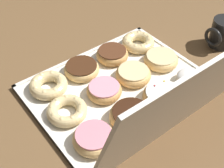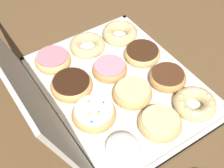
{
  "view_description": "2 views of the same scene",
  "coord_description": "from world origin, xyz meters",
  "px_view_note": "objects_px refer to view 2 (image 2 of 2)",
  "views": [
    {
      "loc": [
        0.43,
        0.52,
        0.67
      ],
      "look_at": [
        0.04,
        0.02,
        0.06
      ],
      "focal_mm": 48.2,
      "sensor_mm": 36.0,
      "label": 1
    },
    {
      "loc": [
        -0.51,
        0.37,
        0.72
      ],
      "look_at": [
        -0.01,
        0.04,
        0.05
      ],
      "focal_mm": 51.37,
      "sensor_mm": 36.0,
      "label": 2
    }
  ],
  "objects_px": {
    "cruller_donut_3": "(120,33)",
    "sprinkle_donut_9": "(94,114)",
    "pink_frosted_donut_11": "(53,60)",
    "cruller_donut_0": "(195,104)",
    "powdered_filled_donut_8": "(123,147)",
    "pink_frosted_donut_6": "(109,69)",
    "cruller_donut_7": "(88,45)",
    "chocolate_frosted_donut_10": "(72,85)",
    "glazed_ring_donut_5": "(132,93)",
    "donut_box": "(120,86)",
    "chocolate_frosted_donut_2": "(142,53)",
    "chocolate_frosted_donut_1": "(167,77)",
    "glazed_ring_donut_4": "(161,123)"
  },
  "relations": [
    {
      "from": "glazed_ring_donut_4",
      "to": "glazed_ring_donut_5",
      "type": "height_order",
      "value": "same"
    },
    {
      "from": "glazed_ring_donut_4",
      "to": "pink_frosted_donut_6",
      "type": "distance_m",
      "value": 0.24
    },
    {
      "from": "glazed_ring_donut_4",
      "to": "pink_frosted_donut_11",
      "type": "bearing_deg",
      "value": 19.29
    },
    {
      "from": "cruller_donut_0",
      "to": "chocolate_frosted_donut_10",
      "type": "xyz_separation_m",
      "value": [
        0.25,
        0.25,
        0.0
      ]
    },
    {
      "from": "donut_box",
      "to": "cruller_donut_7",
      "type": "bearing_deg",
      "value": -0.17
    },
    {
      "from": "chocolate_frosted_donut_1",
      "to": "sprinkle_donut_9",
      "type": "bearing_deg",
      "value": 88.69
    },
    {
      "from": "sprinkle_donut_9",
      "to": "pink_frosted_donut_11",
      "type": "xyz_separation_m",
      "value": [
        0.25,
        -0.0,
        -0.0
      ]
    },
    {
      "from": "glazed_ring_donut_4",
      "to": "chocolate_frosted_donut_1",
      "type": "bearing_deg",
      "value": -46.48
    },
    {
      "from": "cruller_donut_0",
      "to": "sprinkle_donut_9",
      "type": "height_order",
      "value": "sprinkle_donut_9"
    },
    {
      "from": "glazed_ring_donut_5",
      "to": "chocolate_frosted_donut_10",
      "type": "bearing_deg",
      "value": 46.7
    },
    {
      "from": "donut_box",
      "to": "glazed_ring_donut_5",
      "type": "xyz_separation_m",
      "value": [
        -0.06,
        0.0,
        0.02
      ]
    },
    {
      "from": "donut_box",
      "to": "powdered_filled_donut_8",
      "type": "height_order",
      "value": "powdered_filled_donut_8"
    },
    {
      "from": "glazed_ring_donut_5",
      "to": "pink_frosted_donut_6",
      "type": "height_order",
      "value": "same"
    },
    {
      "from": "donut_box",
      "to": "cruller_donut_3",
      "type": "bearing_deg",
      "value": -34.21
    },
    {
      "from": "glazed_ring_donut_5",
      "to": "sprinkle_donut_9",
      "type": "height_order",
      "value": "sprinkle_donut_9"
    },
    {
      "from": "chocolate_frosted_donut_1",
      "to": "cruller_donut_3",
      "type": "xyz_separation_m",
      "value": [
        0.25,
        -0.0,
        -0.0
      ]
    },
    {
      "from": "pink_frosted_donut_11",
      "to": "glazed_ring_donut_4",
      "type": "bearing_deg",
      "value": -160.71
    },
    {
      "from": "cruller_donut_3",
      "to": "sprinkle_donut_9",
      "type": "relative_size",
      "value": 0.98
    },
    {
      "from": "chocolate_frosted_donut_2",
      "to": "chocolate_frosted_donut_1",
      "type": "bearing_deg",
      "value": 179.26
    },
    {
      "from": "chocolate_frosted_donut_2",
      "to": "glazed_ring_donut_5",
      "type": "distance_m",
      "value": 0.17
    },
    {
      "from": "donut_box",
      "to": "pink_frosted_donut_6",
      "type": "bearing_deg",
      "value": 0.59
    },
    {
      "from": "pink_frosted_donut_6",
      "to": "cruller_donut_7",
      "type": "bearing_deg",
      "value": -0.5
    },
    {
      "from": "cruller_donut_0",
      "to": "powdered_filled_donut_8",
      "type": "distance_m",
      "value": 0.24
    },
    {
      "from": "glazed_ring_donut_5",
      "to": "chocolate_frosted_donut_2",
      "type": "bearing_deg",
      "value": -47.45
    },
    {
      "from": "glazed_ring_donut_4",
      "to": "powdered_filled_donut_8",
      "type": "xyz_separation_m",
      "value": [
        -0.01,
        0.13,
        0.0
      ]
    },
    {
      "from": "donut_box",
      "to": "cruller_donut_7",
      "type": "distance_m",
      "value": 0.19
    },
    {
      "from": "cruller_donut_3",
      "to": "pink_frosted_donut_6",
      "type": "height_order",
      "value": "cruller_donut_3"
    },
    {
      "from": "donut_box",
      "to": "pink_frosted_donut_11",
      "type": "height_order",
      "value": "pink_frosted_donut_11"
    },
    {
      "from": "powdered_filled_donut_8",
      "to": "cruller_donut_7",
      "type": "bearing_deg",
      "value": -18.23
    },
    {
      "from": "cruller_donut_7",
      "to": "powdered_filled_donut_8",
      "type": "xyz_separation_m",
      "value": [
        -0.38,
        0.12,
        0.0
      ]
    },
    {
      "from": "chocolate_frosted_donut_1",
      "to": "glazed_ring_donut_5",
      "type": "bearing_deg",
      "value": 85.68
    },
    {
      "from": "donut_box",
      "to": "glazed_ring_donut_5",
      "type": "relative_size",
      "value": 4.66
    },
    {
      "from": "cruller_donut_0",
      "to": "chocolate_frosted_donut_10",
      "type": "relative_size",
      "value": 0.96
    },
    {
      "from": "glazed_ring_donut_4",
      "to": "cruller_donut_7",
      "type": "relative_size",
      "value": 1.0
    },
    {
      "from": "donut_box",
      "to": "chocolate_frosted_donut_1",
      "type": "relative_size",
      "value": 4.83
    },
    {
      "from": "chocolate_frosted_donut_10",
      "to": "cruller_donut_7",
      "type": "bearing_deg",
      "value": -45.28
    },
    {
      "from": "pink_frosted_donut_6",
      "to": "cruller_donut_7",
      "type": "xyz_separation_m",
      "value": [
        0.13,
        -0.0,
        -0.0
      ]
    },
    {
      "from": "pink_frosted_donut_6",
      "to": "pink_frosted_donut_11",
      "type": "height_order",
      "value": "pink_frosted_donut_11"
    },
    {
      "from": "cruller_donut_7",
      "to": "sprinkle_donut_9",
      "type": "xyz_separation_m",
      "value": [
        -0.25,
        0.13,
        0.0
      ]
    },
    {
      "from": "glazed_ring_donut_5",
      "to": "chocolate_frosted_donut_1",
      "type": "bearing_deg",
      "value": -94.32
    },
    {
      "from": "sprinkle_donut_9",
      "to": "glazed_ring_donut_4",
      "type": "bearing_deg",
      "value": -132.45
    },
    {
      "from": "chocolate_frosted_donut_1",
      "to": "sprinkle_donut_9",
      "type": "xyz_separation_m",
      "value": [
        0.01,
        0.25,
        0.0
      ]
    },
    {
      "from": "glazed_ring_donut_4",
      "to": "chocolate_frosted_donut_10",
      "type": "height_order",
      "value": "chocolate_frosted_donut_10"
    },
    {
      "from": "cruller_donut_0",
      "to": "cruller_donut_7",
      "type": "xyz_separation_m",
      "value": [
        0.38,
        0.12,
        -0.0
      ]
    },
    {
      "from": "donut_box",
      "to": "glazed_ring_donut_4",
      "type": "distance_m",
      "value": 0.18
    },
    {
      "from": "cruller_donut_7",
      "to": "chocolate_frosted_donut_10",
      "type": "bearing_deg",
      "value": 134.72
    },
    {
      "from": "pink_frosted_donut_6",
      "to": "chocolate_frosted_donut_10",
      "type": "height_order",
      "value": "chocolate_frosted_donut_10"
    },
    {
      "from": "glazed_ring_donut_5",
      "to": "chocolate_frosted_donut_10",
      "type": "height_order",
      "value": "chocolate_frosted_donut_10"
    },
    {
      "from": "cruller_donut_0",
      "to": "sprinkle_donut_9",
      "type": "distance_m",
      "value": 0.28
    },
    {
      "from": "sprinkle_donut_9",
      "to": "chocolate_frosted_donut_10",
      "type": "relative_size",
      "value": 0.98
    }
  ]
}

